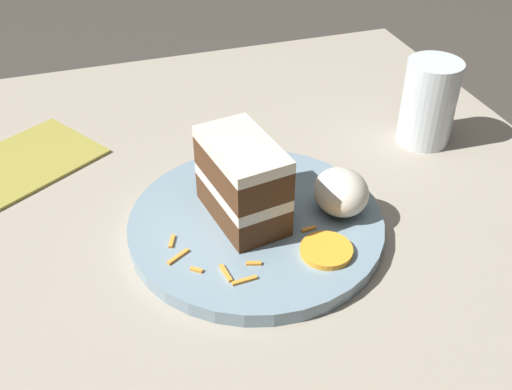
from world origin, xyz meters
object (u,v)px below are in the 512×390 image
(orange_garnish, at_px, (326,250))
(cream_dollop, at_px, (341,192))
(cake_slice, at_px, (242,181))
(plate, at_px, (256,225))
(drinking_glass, at_px, (428,108))

(orange_garnish, bearing_deg, cream_dollop, 145.30)
(cake_slice, height_order, cream_dollop, cake_slice)
(plate, xyz_separation_m, cake_slice, (-0.01, -0.01, 0.05))
(cake_slice, height_order, drinking_glass, drinking_glass)
(plate, height_order, drinking_glass, drinking_glass)
(cream_dollop, bearing_deg, orange_garnish, -34.70)
(cake_slice, relative_size, cream_dollop, 1.81)
(plate, height_order, orange_garnish, orange_garnish)
(cream_dollop, relative_size, drinking_glass, 0.58)
(cream_dollop, distance_m, orange_garnish, 0.08)
(cream_dollop, bearing_deg, cake_slice, -102.95)
(plate, xyz_separation_m, orange_garnish, (0.07, 0.05, 0.01))
(drinking_glass, bearing_deg, orange_garnish, -50.31)
(cream_dollop, bearing_deg, drinking_glass, 124.48)
(cake_slice, bearing_deg, orange_garnish, 117.36)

